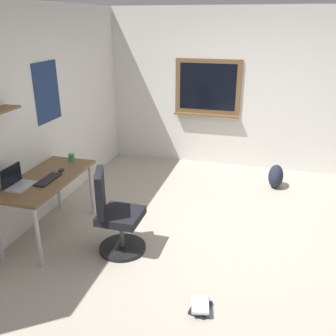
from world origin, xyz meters
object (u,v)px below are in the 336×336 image
office_chair (115,218)px  laptop (17,182)px  keyboard (48,180)px  coffee_mug (72,157)px  desk (46,184)px  computer_mouse (61,170)px  backpack (276,176)px  book_stack_on_floor (201,306)px

office_chair → laptop: bearing=100.2°
keyboard → coffee_mug: bearing=4.6°
desk → office_chair: 0.92m
computer_mouse → backpack: size_ratio=0.29×
laptop → keyboard: 0.32m
office_chair → keyboard: bearing=86.8°
office_chair → coffee_mug: (0.66, 0.85, 0.37)m
laptop → backpack: 3.66m
computer_mouse → desk: bearing=160.4°
computer_mouse → book_stack_on_floor: 2.24m
desk → keyboard: 0.13m
desk → office_chair: size_ratio=1.38×
keyboard → desk: bearing=49.5°
computer_mouse → backpack: (1.87, -2.49, -0.57)m
desk → keyboard: size_ratio=3.53×
laptop → keyboard: (0.23, -0.22, -0.04)m
computer_mouse → laptop: bearing=156.3°
office_chair → keyboard: (0.04, 0.80, 0.33)m
desk → book_stack_on_floor: 2.19m
laptop → backpack: size_ratio=0.86×
laptop → coffee_mug: size_ratio=3.37×
desk → computer_mouse: bearing=-19.6°
keyboard → laptop: bearing=135.7°
coffee_mug → backpack: (1.53, -2.54, -0.60)m
desk → office_chair: office_chair is taller
office_chair → book_stack_on_floor: 1.32m
coffee_mug → keyboard: bearing=-175.4°
desk → computer_mouse: (0.21, -0.08, 0.10)m
office_chair → desk: bearing=82.9°
laptop → office_chair: bearing=-79.8°
office_chair → keyboard: office_chair is taller
book_stack_on_floor → keyboard: bearing=69.3°
office_chair → coffee_mug: office_chair is taller
backpack → book_stack_on_floor: size_ratio=1.39×
laptop → desk: bearing=-26.5°
keyboard → computer_mouse: bearing=0.0°
computer_mouse → coffee_mug: (0.34, 0.05, 0.03)m
office_chair → computer_mouse: 0.93m
laptop → keyboard: bearing=-44.3°
desk → backpack: bearing=-51.0°
desk → coffee_mug: 0.57m
office_chair → backpack: bearing=-37.6°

